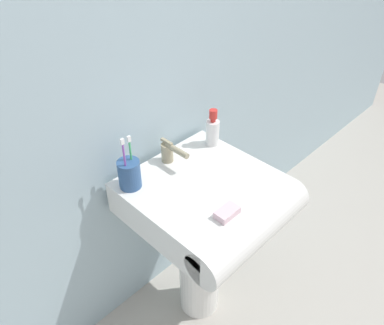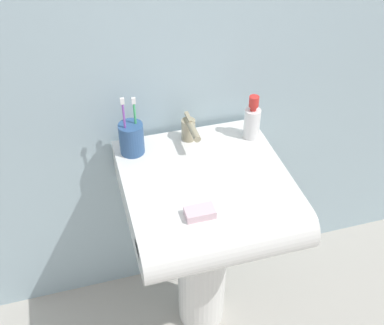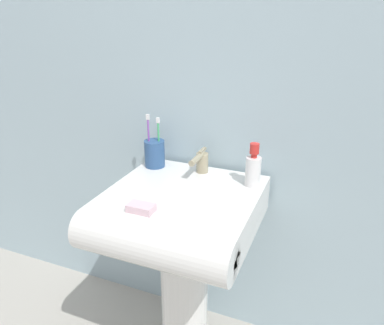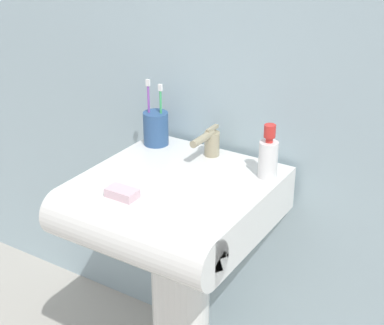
# 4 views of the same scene
# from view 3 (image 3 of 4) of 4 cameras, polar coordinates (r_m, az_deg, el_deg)

# --- Properties ---
(wall_back) EXTENTS (5.00, 0.05, 2.40)m
(wall_back) POSITION_cam_3_polar(r_m,az_deg,el_deg) (1.40, 3.28, 17.59)
(wall_back) COLOR #9EB7C1
(wall_back) RESTS_ON ground
(sink_pedestal) EXTENTS (0.18, 0.18, 0.61)m
(sink_pedestal) POSITION_cam_3_polar(r_m,az_deg,el_deg) (1.52, -1.17, -19.32)
(sink_pedestal) COLOR white
(sink_pedestal) RESTS_ON ground
(sink_basin) EXTENTS (0.50, 0.53, 0.13)m
(sink_basin) POSITION_cam_3_polar(r_m,az_deg,el_deg) (1.26, -2.23, -8.03)
(sink_basin) COLOR white
(sink_basin) RESTS_ON sink_pedestal
(faucet) EXTENTS (0.05, 0.14, 0.09)m
(faucet) POSITION_cam_3_polar(r_m,az_deg,el_deg) (1.39, 1.35, 0.19)
(faucet) COLOR tan
(faucet) RESTS_ON sink_basin
(toothbrush_cup) EXTENTS (0.08, 0.08, 0.21)m
(toothbrush_cup) POSITION_cam_3_polar(r_m,az_deg,el_deg) (1.45, -5.72, 1.44)
(toothbrush_cup) COLOR #2D5184
(toothbrush_cup) RESTS_ON sink_basin
(soap_bottle) EXTENTS (0.05, 0.05, 0.15)m
(soap_bottle) POSITION_cam_3_polar(r_m,az_deg,el_deg) (1.30, 9.30, -0.97)
(soap_bottle) COLOR white
(soap_bottle) RESTS_ON sink_basin
(bar_soap) EXTENTS (0.08, 0.05, 0.02)m
(bar_soap) POSITION_cam_3_polar(r_m,az_deg,el_deg) (1.15, -7.77, -6.88)
(bar_soap) COLOR silver
(bar_soap) RESTS_ON sink_basin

